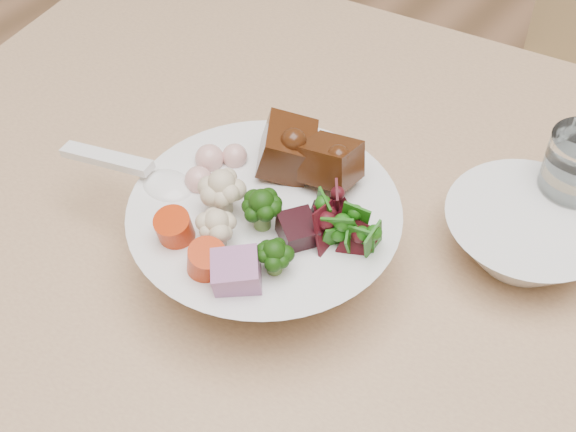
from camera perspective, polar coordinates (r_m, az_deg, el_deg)
The scene contains 4 objects.
food_bowl at distance 0.68m, azimuth -1.45°, elevation -1.16°, with size 0.23×0.23×0.12m.
soup_spoon at distance 0.69m, azimuth -9.67°, elevation 2.56°, with size 0.14×0.05×0.03m.
water_glass at distance 0.75m, azimuth 19.49°, elevation 1.95°, with size 0.06×0.06×0.10m.
side_bowl at distance 0.72m, azimuth 16.49°, elevation -1.35°, with size 0.14×0.14×0.05m, color white, non-canonical shape.
Camera 1 is at (-0.04, -0.29, 1.26)m, focal length 50.00 mm.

